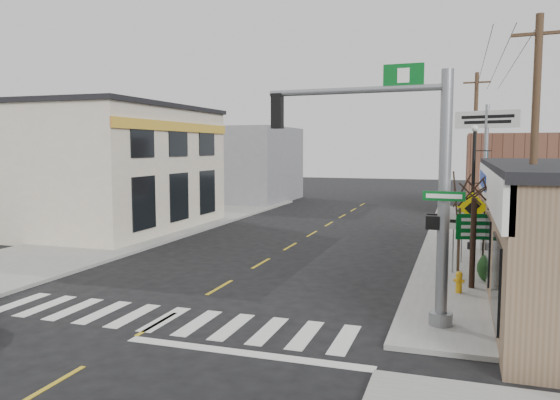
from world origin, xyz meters
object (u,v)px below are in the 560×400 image
(traffic_signal_pole, at_px, (412,170))
(lamp_post, at_px, (475,178))
(fire_hydrant, at_px, (459,281))
(bare_tree, at_px, (475,182))
(guide_sign, at_px, (477,233))
(utility_pole_far, at_px, (475,146))
(dance_center_sign, at_px, (486,138))
(utility_pole_near, at_px, (534,161))

(traffic_signal_pole, distance_m, lamp_post, 11.53)
(fire_hydrant, bearing_deg, bare_tree, 63.20)
(traffic_signal_pole, relative_size, guide_sign, 2.70)
(bare_tree, height_order, utility_pole_far, utility_pole_far)
(dance_center_sign, xyz_separation_m, utility_pole_near, (0.78, -11.57, -0.80))
(fire_hydrant, bearing_deg, lamp_post, 86.01)
(dance_center_sign, bearing_deg, lamp_post, -79.82)
(dance_center_sign, relative_size, utility_pole_far, 0.74)
(traffic_signal_pole, height_order, fire_hydrant, traffic_signal_pole)
(lamp_post, bearing_deg, bare_tree, -101.77)
(traffic_signal_pole, distance_m, bare_tree, 4.54)
(lamp_post, height_order, bare_tree, lamp_post)
(fire_hydrant, bearing_deg, utility_pole_near, -29.69)
(dance_center_sign, distance_m, bare_tree, 9.87)
(bare_tree, height_order, utility_pole_near, utility_pole_near)
(utility_pole_far, bearing_deg, dance_center_sign, -81.68)
(dance_center_sign, bearing_deg, guide_sign, -71.82)
(traffic_signal_pole, relative_size, utility_pole_far, 0.74)
(utility_pole_near, bearing_deg, bare_tree, 134.13)
(lamp_post, distance_m, bare_tree, 7.17)
(guide_sign, xyz_separation_m, utility_pole_near, (1.33, -3.00, 2.58))
(traffic_signal_pole, distance_m, utility_pole_far, 20.73)
(utility_pole_near, bearing_deg, lamp_post, 103.86)
(guide_sign, bearing_deg, traffic_signal_pole, -122.21)
(dance_center_sign, distance_m, utility_pole_far, 6.72)
(guide_sign, distance_m, bare_tree, 2.17)
(lamp_post, bearing_deg, fire_hydrant, -104.49)
(lamp_post, relative_size, utility_pole_near, 0.68)
(dance_center_sign, bearing_deg, bare_tree, -72.21)
(fire_hydrant, xyz_separation_m, utility_pole_far, (0.71, 17.21, 4.24))
(lamp_post, bearing_deg, guide_sign, -100.68)
(bare_tree, distance_m, utility_pole_near, 2.47)
(lamp_post, relative_size, bare_tree, 1.26)
(bare_tree, bearing_deg, traffic_signal_pole, -111.10)
(utility_pole_near, distance_m, utility_pole_far, 18.31)
(fire_hydrant, distance_m, dance_center_sign, 11.53)
(bare_tree, distance_m, utility_pole_far, 16.47)
(guide_sign, height_order, dance_center_sign, dance_center_sign)
(utility_pole_near, bearing_deg, traffic_signal_pole, -137.08)
(traffic_signal_pole, relative_size, dance_center_sign, 1.01)
(traffic_signal_pole, bearing_deg, fire_hydrant, 74.14)
(lamp_post, xyz_separation_m, dance_center_sign, (0.53, 2.56, 1.78))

